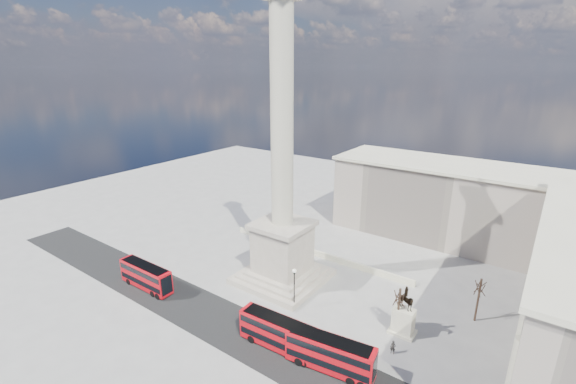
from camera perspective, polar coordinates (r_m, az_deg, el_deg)
The scene contains 15 objects.
ground at distance 66.67m, azimuth -3.41°, elevation -14.50°, with size 180.00×180.00×0.00m, color #9C9B94.
asphalt_road at distance 57.82m, azimuth -5.91°, elevation -20.34°, with size 120.00×9.00×0.01m, color black.
nelsons_column at distance 64.39m, azimuth -0.84°, elevation -2.80°, with size 14.00×14.00×49.85m.
balustrade_wall at distance 77.79m, azimuth 4.07°, elevation -8.98°, with size 40.00×0.60×1.10m, color beige.
building_northeast at distance 89.24m, azimuth 23.57°, elevation -1.48°, with size 51.00×17.00×16.60m.
red_bus_a at distance 70.46m, azimuth -20.26°, elevation -11.60°, with size 10.83×2.69×4.38m.
red_bus_b at distance 54.07m, azimuth -1.33°, elevation -20.17°, with size 11.28×3.14×4.53m.
red_bus_c at distance 51.34m, azimuth 6.32°, elevation -22.74°, with size 11.39×4.02×4.52m.
victorian_lamp at distance 60.54m, azimuth 0.94°, elevation -13.66°, with size 0.58×0.58×6.81m.
equestrian_statue at distance 58.65m, azimuth 16.75°, elevation -17.37°, with size 3.55×2.67×7.52m.
bare_tree_near at distance 52.61m, azimuth 31.84°, elevation -18.36°, with size 2.01×2.01×8.78m.
bare_tree_mid at distance 56.55m, azimuth 16.21°, elevation -14.67°, with size 1.99×1.99×7.53m.
bare_tree_far at distance 63.32m, azimuth 26.61°, elevation -12.39°, with size 1.80×1.80×7.33m.
pedestrian_walking at distance 55.89m, azimuth 15.28°, elevation -21.31°, with size 0.69×0.46×1.90m, color #292623.
pedestrian_crossing at distance 57.87m, azimuth 1.27°, elevation -19.26°, with size 0.88×0.37×1.50m, color #292623.
Camera 1 is at (35.73, -43.44, 35.79)m, focal length 24.00 mm.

